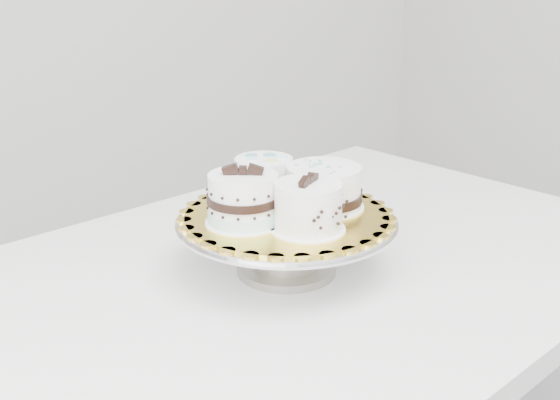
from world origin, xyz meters
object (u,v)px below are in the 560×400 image
cake_banded (243,201)px  cake_dots (264,178)px  cake_board (287,216)px  cake_stand (287,235)px  cake_ribbon (324,188)px  cake_swirl (308,208)px  table (302,307)px

cake_banded → cake_dots: (0.08, 0.07, 0.00)m
cake_board → cake_banded: bearing=175.8°
cake_dots → cake_stand: bearing=-113.0°
cake_stand → cake_ribbon: size_ratio=2.48×
cake_swirl → cake_ribbon: 0.10m
cake_stand → cake_swirl: 0.09m
table → cake_ribbon: cake_ribbon is taller
cake_board → cake_stand: bearing=180.0°
table → cake_ribbon: size_ratio=9.76×
table → cake_ribbon: bearing=-49.2°
cake_stand → cake_board: size_ratio=1.09×
cake_stand → cake_swirl: (-0.01, -0.07, 0.07)m
cake_dots → cake_banded: bearing=-154.8°
cake_stand → cake_board: (0.00, 0.00, 0.03)m
cake_board → cake_swirl: size_ratio=2.35×
cake_board → table: bearing=21.0°
cake_banded → cake_dots: size_ratio=1.22×
cake_dots → cake_ribbon: bearing=-71.5°
cake_banded → cake_dots: bearing=76.7°
cake_banded → cake_ribbon: size_ratio=1.04×
table → cake_swirl: bearing=-131.4°
cake_dots → cake_ribbon: (0.06, -0.08, -0.00)m
cake_dots → cake_ribbon: same height
cake_swirl → cake_banded: bearing=99.1°
table → cake_board: 0.18m
table → cake_banded: size_ratio=9.38×
cake_board → cake_swirl: cake_swirl is taller
cake_board → cake_dots: 0.09m
cake_stand → cake_ribbon: (0.07, -0.00, 0.06)m
cake_swirl → cake_dots: size_ratio=1.14×
cake_stand → cake_dots: bearing=84.2°
cake_banded → cake_ribbon: cake_banded is taller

